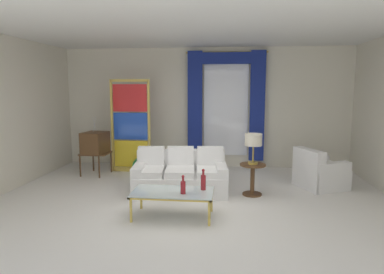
# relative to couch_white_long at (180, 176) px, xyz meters

# --- Properties ---
(ground_plane) EXTENTS (16.00, 16.00, 0.00)m
(ground_plane) POSITION_rel_couch_white_long_xyz_m (0.29, -0.71, -0.30)
(ground_plane) COLOR white
(wall_rear) EXTENTS (8.00, 0.12, 3.00)m
(wall_rear) POSITION_rel_couch_white_long_xyz_m (0.29, 2.35, 1.20)
(wall_rear) COLOR silver
(wall_rear) RESTS_ON ground
(wall_left) EXTENTS (0.12, 7.00, 3.00)m
(wall_left) POSITION_rel_couch_white_long_xyz_m (-3.37, -0.11, 1.20)
(wall_left) COLOR silver
(wall_left) RESTS_ON ground
(ceiling_slab) EXTENTS (8.00, 7.60, 0.04)m
(ceiling_slab) POSITION_rel_couch_white_long_xyz_m (0.29, 0.09, 2.72)
(ceiling_slab) COLOR white
(curtained_window) EXTENTS (2.00, 0.17, 2.70)m
(curtained_window) POSITION_rel_couch_white_long_xyz_m (0.82, 2.19, 1.44)
(curtained_window) COLOR white
(curtained_window) RESTS_ON ground
(couch_white_long) EXTENTS (1.84, 1.10, 0.86)m
(couch_white_long) POSITION_rel_couch_white_long_xyz_m (0.00, 0.00, 0.00)
(couch_white_long) COLOR white
(couch_white_long) RESTS_ON ground
(coffee_table) EXTENTS (1.25, 0.67, 0.41)m
(coffee_table) POSITION_rel_couch_white_long_xyz_m (0.07, -1.30, 0.07)
(coffee_table) COLOR silver
(coffee_table) RESTS_ON ground
(bottle_blue_decanter) EXTENTS (0.08, 0.08, 0.29)m
(bottle_blue_decanter) POSITION_rel_couch_white_long_xyz_m (0.25, -1.40, 0.22)
(bottle_blue_decanter) COLOR maroon
(bottle_blue_decanter) RESTS_ON coffee_table
(bottle_crystal_tall) EXTENTS (0.08, 0.08, 0.34)m
(bottle_crystal_tall) POSITION_rel_couch_white_long_xyz_m (0.54, -1.16, 0.24)
(bottle_crystal_tall) COLOR maroon
(bottle_crystal_tall) RESTS_ON coffee_table
(vintage_tv) EXTENTS (0.62, 0.66, 1.35)m
(vintage_tv) POSITION_rel_couch_white_long_xyz_m (-2.15, 1.10, 0.42)
(vintage_tv) COLOR brown
(vintage_tv) RESTS_ON ground
(armchair_white) EXTENTS (1.08, 1.07, 0.80)m
(armchair_white) POSITION_rel_couch_white_long_xyz_m (2.73, 0.59, -0.02)
(armchair_white) COLOR white
(armchair_white) RESTS_ON ground
(stained_glass_divider) EXTENTS (0.95, 0.05, 2.20)m
(stained_glass_divider) POSITION_rel_couch_white_long_xyz_m (-1.41, 1.47, 0.75)
(stained_glass_divider) COLOR gold
(stained_glass_divider) RESTS_ON ground
(peacock_figurine) EXTENTS (0.44, 0.60, 0.50)m
(peacock_figurine) POSITION_rel_couch_white_long_xyz_m (-1.08, 1.06, -0.08)
(peacock_figurine) COLOR beige
(peacock_figurine) RESTS_ON ground
(round_side_table) EXTENTS (0.48, 0.48, 0.59)m
(round_side_table) POSITION_rel_couch_white_long_xyz_m (1.37, -0.05, 0.05)
(round_side_table) COLOR brown
(round_side_table) RESTS_ON ground
(table_lamp_brass) EXTENTS (0.32, 0.32, 0.57)m
(table_lamp_brass) POSITION_rel_couch_white_long_xyz_m (1.37, -0.05, 0.72)
(table_lamp_brass) COLOR #B29338
(table_lamp_brass) RESTS_ON round_side_table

